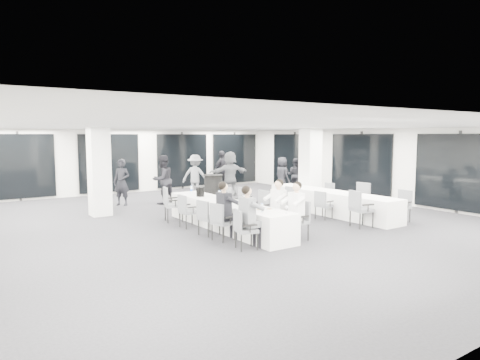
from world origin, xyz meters
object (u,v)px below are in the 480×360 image
object	(u,v)px
standing_guest_c	(195,173)
chair_main_left_mid	(207,215)
chair_main_left_fourth	(186,209)
chair_main_left_far	(171,202)
chair_side_left_far	(293,198)
chair_side_right_near	(402,204)
chair_side_right_far	(327,194)
cocktail_table	(213,189)
chair_main_left_second	(221,219)
chair_main_right_near	(299,218)
standing_guest_h	(295,173)
banquet_table_side	(331,203)
chair_main_right_fourth	(241,203)
standing_guest_e	(282,173)
standing_guest_g	(122,179)
chair_side_left_mid	(322,203)
chair_side_left_near	(359,206)
chair_main_right_far	(223,200)
chair_main_right_second	(281,212)
banquet_table_main	(226,215)
standing_guest_b	(163,176)
ice_bucket_far	(200,192)
chair_main_right_mid	(260,207)
ice_bucket_near	(247,201)
standing_guest_d	(222,168)
standing_guest_f	(230,171)
chair_side_right_mid	(361,196)
chair_main_left_near	(243,227)

from	to	relation	value
standing_guest_c	chair_main_left_mid	bearing A→B (deg)	108.82
chair_main_left_fourth	chair_main_left_far	size ratio (longest dim) A/B	0.90
chair_side_left_far	chair_side_right_near	distance (m)	3.40
chair_main_left_fourth	chair_side_right_far	distance (m)	5.63
cocktail_table	chair_main_left_second	bearing A→B (deg)	-118.88
chair_main_left_mid	chair_main_right_near	world-z (taller)	chair_main_right_near
chair_main_left_second	standing_guest_h	world-z (taller)	standing_guest_h
chair_main_left_fourth	chair_main_left_far	distance (m)	1.01
banquet_table_side	chair_main_right_fourth	distance (m)	3.19
standing_guest_e	standing_guest_g	bearing A→B (deg)	84.79
chair_main_left_fourth	chair_side_left_mid	world-z (taller)	chair_main_left_fourth
banquet_table_side	chair_side_left_near	world-z (taller)	chair_side_left_near
chair_side_left_near	chair_side_left_far	bearing A→B (deg)	-168.19
chair_main_right_far	chair_side_left_near	distance (m)	4.12
chair_main_left_mid	chair_main_left_far	world-z (taller)	chair_main_left_far
cocktail_table	chair_main_right_second	xyz separation A→B (m)	(-1.19, -5.44, 0.04)
banquet_table_main	chair_side_left_near	world-z (taller)	chair_side_left_near
standing_guest_b	standing_guest_h	world-z (taller)	standing_guest_b
chair_side_right_near	cocktail_table	bearing A→B (deg)	24.01
ice_bucket_far	chair_main_left_mid	bearing A→B (deg)	-113.90
chair_main_right_near	chair_main_left_mid	bearing A→B (deg)	50.27
chair_main_left_far	chair_side_left_near	distance (m)	5.41
chair_main_right_mid	ice_bucket_far	distance (m)	1.96
chair_side_left_mid	standing_guest_h	xyz separation A→B (m)	(3.59, 5.30, 0.37)
chair_side_right_far	ice_bucket_near	distance (m)	5.13
chair_main_left_far	cocktail_table	bearing A→B (deg)	144.18
cocktail_table	standing_guest_d	size ratio (longest dim) A/B	0.51
standing_guest_h	banquet_table_main	bearing A→B (deg)	95.23
chair_main_left_mid	chair_main_left_fourth	xyz separation A→B (m)	(-0.00, 1.12, 0.01)
chair_main_left_far	chair_main_right_fourth	size ratio (longest dim) A/B	1.02
chair_main_left_second	chair_main_right_far	size ratio (longest dim) A/B	0.99
chair_main_left_second	chair_main_right_mid	bearing A→B (deg)	99.74
chair_side_left_mid	standing_guest_f	size ratio (longest dim) A/B	0.40
banquet_table_main	chair_main_left_far	xyz separation A→B (m)	(-0.84, 1.75, 0.21)
chair_main_left_fourth	chair_main_right_far	xyz separation A→B (m)	(1.66, 0.76, 0.01)
chair_side_left_near	standing_guest_h	distance (m)	7.63
banquet_table_side	chair_side_right_near	xyz separation A→B (m)	(0.83, -2.05, 0.16)
chair_side_left_far	chair_side_right_near	xyz separation A→B (m)	(1.66, -2.97, 0.04)
ice_bucket_far	ice_bucket_near	bearing A→B (deg)	-86.88
chair_side_right_mid	ice_bucket_far	world-z (taller)	ice_bucket_far
standing_guest_b	ice_bucket_near	size ratio (longest dim) A/B	7.61
banquet_table_main	chair_side_right_mid	distance (m)	4.85
chair_main_left_mid	chair_main_right_mid	bearing A→B (deg)	77.98
chair_main_right_mid	standing_guest_h	world-z (taller)	standing_guest_h
chair_main_left_near	chair_main_left_fourth	xyz separation A→B (m)	(-0.00, 2.75, 0.01)
chair_main_left_second	chair_main_right_near	distance (m)	1.92
chair_side_right_near	chair_side_right_far	xyz separation A→B (m)	(-0.01, 3.02, -0.04)
standing_guest_d	standing_guest_g	xyz separation A→B (m)	(-5.47, -1.88, -0.08)
chair_main_left_near	chair_main_left_far	xyz separation A→B (m)	(-0.01, 3.76, 0.07)
chair_main_left_far	chair_main_right_far	size ratio (longest dim) A/B	1.10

